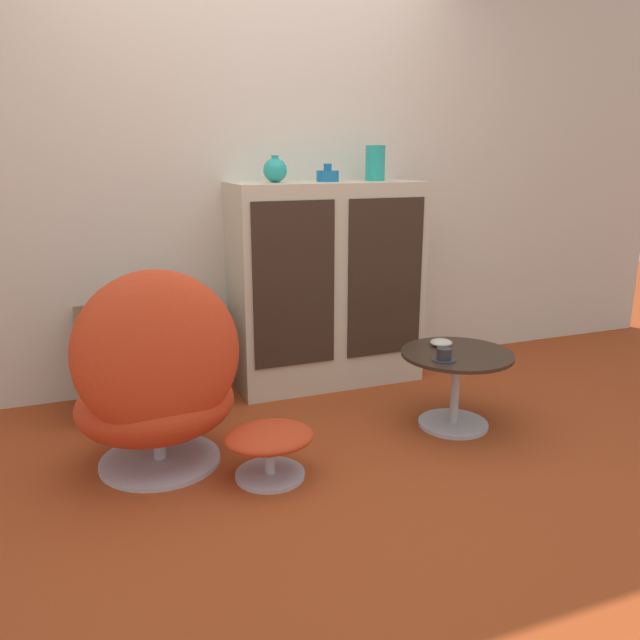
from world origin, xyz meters
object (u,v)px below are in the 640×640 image
sideboard (327,285)px  vase_inner_right (375,163)px  coffee_table (456,377)px  vase_inner_left (328,175)px  bowl (441,343)px  teacup (444,355)px  potted_plant (123,294)px  vase_leftmost (275,170)px  tv_console (146,358)px  ottoman (269,442)px  egg_chair (157,381)px

sideboard → vase_inner_right: vase_inner_right is taller
sideboard → coffee_table: sideboard is taller
vase_inner_left → bowl: size_ratio=1.13×
sideboard → teacup: sideboard is taller
coffee_table → vase_inner_right: 1.38m
potted_plant → bowl: (1.54, -0.75, -0.23)m
vase_leftmost → vase_inner_left: vase_leftmost is taller
sideboard → tv_console: (-1.09, -0.00, -0.34)m
tv_console → potted_plant: bearing=179.6°
vase_inner_right → bowl: (0.04, -0.76, -0.91)m
ottoman → bowl: size_ratio=3.38×
tv_console → vase_inner_left: vase_inner_left is taller
egg_chair → vase_leftmost: vase_leftmost is taller
teacup → vase_inner_right: bearing=85.3°
coffee_table → vase_leftmost: 1.51m
vase_leftmost → teacup: 1.41m
coffee_table → vase_inner_left: bearing=112.2°
tv_console → vase_leftmost: (0.78, 0.00, 1.02)m
ottoman → sideboard: bearing=56.6°
coffee_table → bowl: 0.20m
vase_inner_right → teacup: bearing=-94.7°
vase_leftmost → sideboard: bearing=-0.7°
sideboard → potted_plant: size_ratio=6.45×
ottoman → vase_leftmost: (0.38, 1.05, 1.13)m
teacup → vase_inner_left: bearing=103.2°
sideboard → teacup: (0.23, -0.96, -0.19)m
vase_leftmost → vase_inner_right: (0.63, 0.00, 0.03)m
sideboard → vase_leftmost: (-0.31, 0.00, 0.68)m
tv_console → egg_chair: 0.81m
ottoman → teacup: size_ratio=3.36×
vase_inner_right → teacup: size_ratio=1.76×
egg_chair → vase_inner_left: 1.62m
tv_console → vase_inner_right: bearing=0.2°
vase_leftmost → potted_plant: bearing=-179.7°
egg_chair → ottoman: bearing=-29.7°
potted_plant → egg_chair: bearing=-85.2°
ottoman → vase_leftmost: size_ratio=2.64×
vase_leftmost → vase_inner_right: vase_inner_right is taller
vase_inner_right → potted_plant: size_ratio=1.08×
sideboard → tv_console: bearing=-180.0°
ottoman → vase_inner_left: 1.67m
teacup → bowl: teacup is taller
tv_console → egg_chair: size_ratio=0.75×
ottoman → potted_plant: 1.26m
vase_inner_right → tv_console: bearing=-179.8°
tv_console → potted_plant: 0.39m
vase_inner_right → potted_plant: bearing=-179.8°
ottoman → coffee_table: 1.07m
egg_chair → vase_inner_left: vase_inner_left is taller
bowl → tv_console: bearing=152.5°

